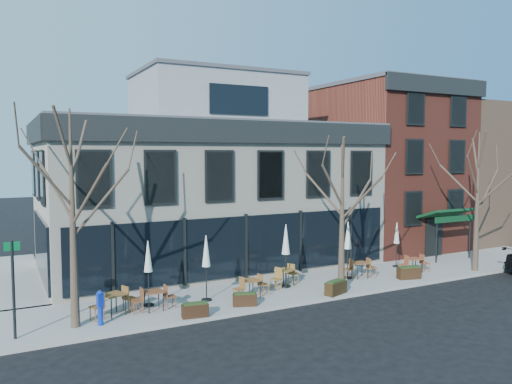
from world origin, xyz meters
name	(u,v)px	position (x,y,z in m)	size (l,w,h in m)	color
ground	(245,283)	(0.00, 0.00, 0.00)	(120.00, 120.00, 0.00)	black
sidewalk_front	(323,284)	(3.25, -2.15, 0.07)	(33.50, 4.70, 0.15)	gray
corner_building	(208,184)	(0.07, 5.07, 4.72)	(18.39, 10.39, 11.10)	silver
red_brick_building	(380,166)	(13.00, 4.98, 5.64)	(8.20, 11.78, 11.18)	maroon
bg_building	(466,172)	(23.00, 6.00, 5.00)	(12.00, 12.00, 10.00)	#8C664C
tree_corner	(73,216)	(-8.49, -3.20, 4.25)	(3.93, 3.98, 7.92)	#382B21
tree_mid	(342,213)	(3.01, -3.90, 3.79)	(3.50, 3.55, 7.04)	#382B21
tree_right	(478,199)	(12.01, -3.90, 4.02)	(3.72, 3.77, 7.48)	#382B21
sign_pole	(13,283)	(-10.50, -3.50, 2.07)	(0.50, 0.10, 3.40)	black
call_box	(100,306)	(-7.65, -3.45, 0.85)	(0.27, 0.26, 1.33)	#0E2CB6
cafe_set_0	(114,302)	(-6.98, -2.53, 0.69)	(2.02, 1.20, 1.05)	brown
cafe_set_1	(154,298)	(-5.41, -2.63, 0.65)	(1.84, 0.75, 0.97)	brown
cafe_set_2	(251,286)	(-1.08, -2.80, 0.64)	(1.84, 0.81, 0.95)	brown
cafe_set_3	(285,276)	(1.17, -1.92, 0.66)	(1.91, 1.17, 0.99)	brown
cafe_set_4	(360,268)	(5.42, -2.26, 0.65)	(1.88, 0.85, 0.97)	brown
cafe_set_5	(414,263)	(8.74, -2.69, 0.63)	(1.81, 0.82, 0.93)	brown
umbrella_0	(148,260)	(-5.43, -1.93, 2.08)	(0.44, 0.44, 2.73)	black
umbrella_1	(206,255)	(-3.02, -2.36, 2.15)	(0.45, 0.45, 2.84)	black
umbrella_2	(286,243)	(1.14, -2.04, 2.27)	(0.48, 0.48, 3.00)	black
umbrella_3	(348,239)	(4.77, -2.09, 2.19)	(0.46, 0.46, 2.90)	black
umbrella_4	(397,235)	(8.83, -1.24, 1.92)	(0.40, 0.40, 2.51)	black
planter_0	(195,310)	(-4.23, -4.20, 0.43)	(1.07, 0.56, 0.57)	black
planter_1	(245,299)	(-1.88, -3.78, 0.42)	(1.06, 0.71, 0.55)	black
planter_2	(336,287)	(2.51, -4.14, 0.47)	(1.22, 0.80, 0.64)	black
planter_3	(409,273)	(7.48, -3.59, 0.47)	(1.23, 0.74, 0.64)	black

